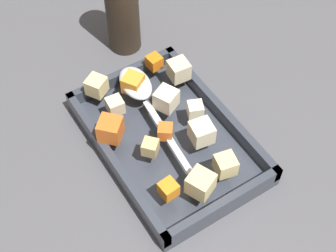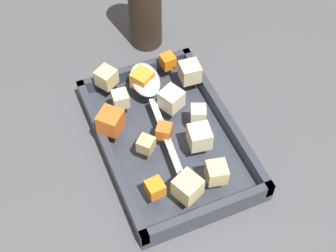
{
  "view_description": "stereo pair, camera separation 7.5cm",
  "coord_description": "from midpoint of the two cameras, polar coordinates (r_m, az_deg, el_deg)",
  "views": [
    {
      "loc": [
        0.36,
        -0.25,
        0.66
      ],
      "look_at": [
        -0.02,
        -0.01,
        0.05
      ],
      "focal_mm": 53.09,
      "sensor_mm": 36.0,
      "label": 1
    },
    {
      "loc": [
        0.4,
        -0.18,
        0.66
      ],
      "look_at": [
        -0.02,
        -0.01,
        0.05
      ],
      "focal_mm": 53.09,
      "sensor_mm": 36.0,
      "label": 2
    }
  ],
  "objects": [
    {
      "name": "ground_plane",
      "position": [
        0.79,
        3.89,
        -3.21
      ],
      "size": [
        4.0,
        4.0,
        0.0
      ],
      "primitive_type": "plane",
      "color": "#4C4C51"
    },
    {
      "name": "baking_dish",
      "position": [
        0.78,
        2.75,
        -1.82
      ],
      "size": [
        0.3,
        0.2,
        0.04
      ],
      "color": "#333842",
      "rests_on": "ground_plane"
    },
    {
      "name": "carrot_chunk_center",
      "position": [
        0.69,
        1.64,
        -7.38
      ],
      "size": [
        0.03,
        0.03,
        0.02
      ],
      "primitive_type": "cube",
      "rotation": [
        0.0,
        0.0,
        1.66
      ],
      "color": "orange",
      "rests_on": "baking_dish"
    },
    {
      "name": "carrot_chunk_under_handle",
      "position": [
        0.84,
        2.54,
        7.31
      ],
      "size": [
        0.03,
        0.03,
        0.02
      ],
      "primitive_type": "cube",
      "rotation": [
        0.0,
        0.0,
        3.26
      ],
      "color": "orange",
      "rests_on": "baking_dish"
    },
    {
      "name": "carrot_chunk_far_right",
      "position": [
        0.81,
        -0.31,
        5.18
      ],
      "size": [
        0.04,
        0.04,
        0.03
      ],
      "primitive_type": "cube",
      "rotation": [
        0.0,
        0.0,
        5.27
      ],
      "color": "orange",
      "rests_on": "baking_dish"
    },
    {
      "name": "carrot_chunk_mid_left",
      "position": [
        0.75,
        2.43,
        -0.77
      ],
      "size": [
        0.03,
        0.03,
        0.02
      ],
      "primitive_type": "cube",
      "rotation": [
        0.0,
        0.0,
        0.93
      ],
      "color": "orange",
      "rests_on": "baking_dish"
    },
    {
      "name": "carrot_chunk_corner_se",
      "position": [
        0.75,
        -3.78,
        0.36
      ],
      "size": [
        0.05,
        0.05,
        0.03
      ],
      "primitive_type": "cube",
      "rotation": [
        0.0,
        0.0,
        0.76
      ],
      "color": "orange",
      "rests_on": "baking_dish"
    },
    {
      "name": "potato_chunk_rim_edge",
      "position": [
        0.78,
        3.16,
        2.92
      ],
      "size": [
        0.04,
        0.04,
        0.03
      ],
      "primitive_type": "cube",
      "rotation": [
        0.0,
        0.0,
        2.01
      ],
      "color": "beige",
      "rests_on": "baking_dish"
    },
    {
      "name": "potato_chunk_heap_side",
      "position": [
        0.74,
        6.55,
        -1.43
      ],
      "size": [
        0.04,
        0.04,
        0.03
      ],
      "primitive_type": "cube",
      "rotation": [
        0.0,
        0.0,
        6.13
      ],
      "color": "beige",
      "rests_on": "baking_dish"
    },
    {
      "name": "potato_chunk_near_spoon",
      "position": [
        0.69,
        5.41,
        -7.26
      ],
      "size": [
        0.04,
        0.04,
        0.03
      ],
      "primitive_type": "cube",
      "rotation": [
        0.0,
        0.0,
        5.12
      ],
      "color": "#E0CC89",
      "rests_on": "baking_dish"
    },
    {
      "name": "potato_chunk_back_center",
      "position": [
        0.73,
        0.5,
        -2.53
      ],
      "size": [
        0.03,
        0.03,
        0.02
      ],
      "primitive_type": "cube",
      "rotation": [
        0.0,
        0.0,
        0.73
      ],
      "color": "tan",
      "rests_on": "baking_dish"
    },
    {
      "name": "potato_chunk_near_right",
      "position": [
        0.82,
        5.17,
        6.05
      ],
      "size": [
        0.03,
        0.03,
        0.03
      ],
      "primitive_type": "cube",
      "rotation": [
        0.0,
        0.0,
        3.06
      ],
      "color": "beige",
      "rests_on": "baking_dish"
    },
    {
      "name": "potato_chunk_front_center",
      "position": [
        0.77,
        6.3,
        1.26
      ],
      "size": [
        0.03,
        0.03,
        0.02
      ],
      "primitive_type": "cube",
      "rotation": [
        0.0,
        0.0,
        1.17
      ],
      "color": "beige",
      "rests_on": "baking_dish"
    },
    {
      "name": "potato_chunk_corner_sw",
      "position": [
        0.71,
        8.66,
        -5.51
      ],
      "size": [
        0.03,
        0.03,
        0.03
      ],
      "primitive_type": "cube",
      "rotation": [
        0.0,
        0.0,
        4.5
      ],
      "color": "#E0CC89",
      "rests_on": "baking_dish"
    },
    {
      "name": "potato_chunk_corner_nw",
      "position": [
        0.81,
        -4.47,
        5.42
      ],
      "size": [
        0.04,
        0.04,
        0.03
      ],
      "primitive_type": "cube",
      "rotation": [
        0.0,
        0.0,
        0.54
      ],
      "color": "#E0CC89",
      "rests_on": "baking_dish"
    },
    {
      "name": "potato_chunk_mid_right",
      "position": [
        0.78,
        -2.76,
        2.95
      ],
      "size": [
        0.03,
        0.03,
        0.02
      ],
      "primitive_type": "cube",
      "rotation": [
        0.0,
        0.0,
        4.62
      ],
      "color": "beige",
      "rests_on": "baking_dish"
    },
    {
      "name": "serving_spoon",
      "position": [
        0.81,
        0.3,
        4.45
      ],
      "size": [
        0.26,
        0.05,
        0.02
      ],
      "rotation": [
        0.0,
        0.0,
        6.19
      ],
      "color": "silver",
      "rests_on": "baking_dish"
    }
  ]
}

